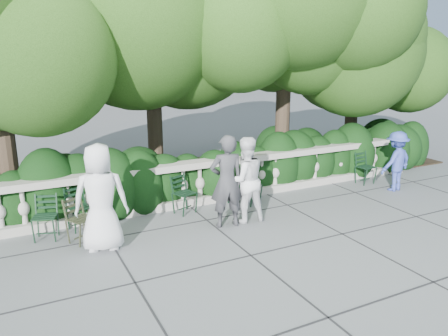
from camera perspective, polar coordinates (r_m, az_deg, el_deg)
name	(u,v)px	position (r m, az deg, el deg)	size (l,w,h in m)	color
ground	(247,230)	(8.56, 3.05, -8.04)	(90.00, 90.00, 0.00)	#5A5C62
balustrade	(208,182)	(9.90, -2.09, -1.80)	(12.00, 0.44, 1.00)	#9E998E
shrub_hedge	(188,188)	(11.10, -4.66, -2.60)	(15.00, 2.60, 1.70)	black
tree_canopy	(208,25)	(11.05, -2.05, 18.17)	(15.04, 6.52, 6.78)	#3F3023
chair_a	(45,242)	(8.64, -22.29, -8.99)	(0.44, 0.48, 0.84)	black
chair_b	(190,215)	(9.32, -4.53, -6.09)	(0.44, 0.48, 0.84)	black
chair_c	(85,231)	(8.89, -17.75, -7.87)	(0.44, 0.48, 0.84)	black
chair_d	(255,205)	(9.88, 4.10, -4.85)	(0.44, 0.48, 0.84)	black
chair_e	(243,204)	(9.90, 2.45, -4.77)	(0.44, 0.48, 0.84)	black
chair_f	(369,185)	(11.92, 18.39, -2.10)	(0.44, 0.48, 0.84)	black
chair_weathered	(88,244)	(8.33, -17.31, -9.43)	(0.44, 0.48, 0.84)	black
person_businessman	(101,198)	(7.72, -15.82, -3.76)	(0.92, 0.60, 1.88)	white
person_woman_grey	(227,181)	(8.43, 0.35, -1.77)	(0.67, 0.44, 1.83)	#38383D
person_casual_man	(245,180)	(8.71, 2.76, -1.55)	(0.84, 0.66, 1.74)	white
person_older_blue	(396,161)	(11.51, 21.55, 0.84)	(0.96, 0.55, 1.48)	#3749A7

